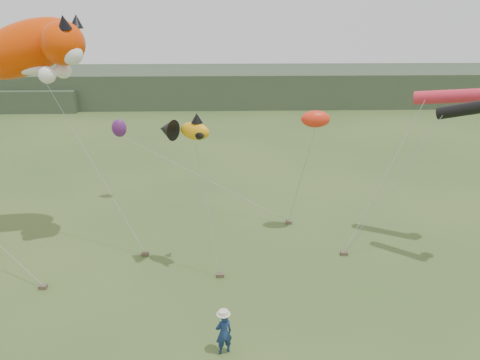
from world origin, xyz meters
name	(u,v)px	position (x,y,z in m)	size (l,w,h in m)	color
ground	(241,329)	(0.00, 0.00, 0.00)	(120.00, 120.00, 0.00)	#385123
headland	(205,86)	(-3.11, 44.69, 1.92)	(90.00, 13.00, 4.00)	#2D3D28
festival_attendant	(224,333)	(-0.63, -1.23, 0.82)	(0.60, 0.39, 1.64)	navy
sandbag_anchors	(214,256)	(-1.12, 5.38, 0.08)	(14.05, 6.33, 0.17)	brown
cat_kite	(33,49)	(-9.50, 8.33, 9.60)	(7.04, 3.76, 4.03)	#E33800
fish_kite	(185,130)	(-2.23, 4.66, 6.58)	(2.50, 1.66, 1.21)	orange
tube_kites	(468,100)	(10.44, 6.12, 7.49)	(3.57, 4.34, 1.43)	black
misc_kites	(239,123)	(0.19, 9.86, 5.62)	(12.06, 5.42, 2.54)	red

